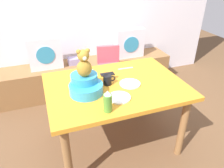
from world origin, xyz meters
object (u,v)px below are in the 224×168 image
Objects in this scene: infant_seat_teal at (85,85)px; dinner_plate_near at (130,84)px; dinner_plate_far at (119,97)px; dining_table at (115,93)px; pillow_floral_right at (129,43)px; teddy_bear at (84,64)px; book_stack at (75,61)px; highchair at (110,68)px; pillow_floral_left at (45,53)px; coffee_mug at (108,80)px; cell_phone at (107,74)px; ketchup_bottle at (108,102)px.

infant_seat_teal is 0.44m from dinner_plate_near.
dinner_plate_far is (0.25, -0.19, -0.07)m from infant_seat_teal.
infant_seat_teal is at bearing 179.08° from dinner_plate_near.
infant_seat_teal is at bearing -172.97° from dining_table.
teddy_bear is at bearing -128.21° from pillow_floral_right.
highchair is (0.38, -0.44, 0.01)m from book_stack.
pillow_floral_left is at bearing 119.25° from dinner_plate_near.
pillow_floral_right reaches higher than dining_table.
infant_seat_teal is 0.21m from teddy_bear.
coffee_mug is 0.83× the size of cell_phone.
pillow_floral_left is 2.20× the size of dinner_plate_far.
dining_table is 7.07× the size of ketchup_bottle.
highchair is (0.22, 0.79, -0.12)m from dining_table.
ketchup_bottle is (0.10, -0.33, 0.02)m from infant_seat_teal.
teddy_bear is 1.25× the size of dinner_plate_far.
infant_seat_teal reaches higher than cell_phone.
highchair is 1.08m from dinner_plate_far.
dinner_plate_far is (-0.05, -0.23, 0.11)m from dining_table.
ketchup_bottle reaches higher than pillow_floral_left.
teddy_bear reaches higher than ketchup_bottle.
dining_table is 0.25m from cell_phone.
pillow_floral_right reaches higher than coffee_mug.
dinner_plate_near is at bearing -60.75° from pillow_floral_left.
cell_phone is (-0.01, 0.22, 0.10)m from dining_table.
pillow_floral_right is 1.61m from dinner_plate_far.
cell_phone is at bearing 84.42° from dinner_plate_far.
book_stack is 1.37m from teddy_bear.
highchair is at bearing 70.06° from ketchup_bottle.
book_stack is 1.39× the size of cell_phone.
dinner_plate_far is (0.15, 0.14, -0.08)m from ketchup_bottle.
ketchup_bottle is 1.54× the size of coffee_mug.
book_stack is at bearing 178.58° from pillow_floral_right.
teddy_bear is 0.51m from dinner_plate_near.
book_stack is at bearing 94.56° from dinner_plate_far.
cell_phone is at bearing -80.90° from book_stack.
pillow_floral_right is 1.39m from coffee_mug.
dinner_plate_far is at bearing -104.78° from highchair.
dinner_plate_near is 1.39× the size of cell_phone.
pillow_floral_left is 3.67× the size of coffee_mug.
pillow_floral_right is 0.86m from book_stack.
pillow_floral_right reaches higher than book_stack.
infant_seat_teal is (0.27, -1.24, 0.13)m from pillow_floral_left.
teddy_bear is (-0.30, -0.04, 0.38)m from dining_table.
pillow_floral_right is at bearing 57.56° from coffee_mug.
teddy_bear is at bearing -95.92° from book_stack.
dinner_plate_far is at bearing 175.29° from cell_phone.
ketchup_bottle is at bearing -137.27° from dinner_plate_far.
pillow_floral_right is 1.58m from infant_seat_teal.
highchair is 5.49× the size of cell_phone.
ketchup_bottle is (-0.88, -1.57, 0.15)m from pillow_floral_right.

